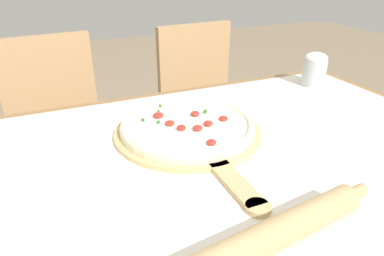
{
  "coord_description": "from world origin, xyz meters",
  "views": [
    {
      "loc": [
        -0.37,
        -0.62,
        1.17
      ],
      "look_at": [
        -0.06,
        0.1,
        0.78
      ],
      "focal_mm": 32.0,
      "sensor_mm": 36.0,
      "label": 1
    }
  ],
  "objects_px": {
    "rolling_pin": "(269,236)",
    "chair_right": "(203,105)",
    "pizza_peel": "(190,134)",
    "flour_cup": "(315,69)",
    "chair_left": "(60,129)",
    "pizza": "(188,125)"
  },
  "relations": [
    {
      "from": "pizza",
      "to": "flour_cup",
      "type": "relative_size",
      "value": 2.92
    },
    {
      "from": "chair_left",
      "to": "pizza",
      "type": "bearing_deg",
      "value": -70.23
    },
    {
      "from": "pizza",
      "to": "chair_left",
      "type": "relative_size",
      "value": 0.4
    },
    {
      "from": "pizza_peel",
      "to": "flour_cup",
      "type": "relative_size",
      "value": 4.6
    },
    {
      "from": "chair_right",
      "to": "rolling_pin",
      "type": "bearing_deg",
      "value": -114.2
    },
    {
      "from": "pizza_peel",
      "to": "chair_right",
      "type": "xyz_separation_m",
      "value": [
        0.36,
        0.68,
        -0.24
      ]
    },
    {
      "from": "pizza_peel",
      "to": "pizza",
      "type": "distance_m",
      "value": 0.03
    },
    {
      "from": "chair_right",
      "to": "flour_cup",
      "type": "relative_size",
      "value": 7.36
    },
    {
      "from": "chair_right",
      "to": "flour_cup",
      "type": "xyz_separation_m",
      "value": [
        0.22,
        -0.48,
        0.29
      ]
    },
    {
      "from": "pizza",
      "to": "chair_right",
      "type": "relative_size",
      "value": 0.4
    },
    {
      "from": "chair_left",
      "to": "flour_cup",
      "type": "relative_size",
      "value": 7.36
    },
    {
      "from": "chair_left",
      "to": "chair_right",
      "type": "distance_m",
      "value": 0.67
    },
    {
      "from": "chair_left",
      "to": "flour_cup",
      "type": "bearing_deg",
      "value": -34.31
    },
    {
      "from": "pizza_peel",
      "to": "chair_left",
      "type": "xyz_separation_m",
      "value": [
        -0.31,
        0.68,
        -0.24
      ]
    },
    {
      "from": "pizza_peel",
      "to": "chair_right",
      "type": "bearing_deg",
      "value": 62.24
    },
    {
      "from": "pizza_peel",
      "to": "chair_left",
      "type": "relative_size",
      "value": 0.63
    },
    {
      "from": "chair_right",
      "to": "flour_cup",
      "type": "bearing_deg",
      "value": -70.12
    },
    {
      "from": "rolling_pin",
      "to": "chair_right",
      "type": "distance_m",
      "value": 1.18
    },
    {
      "from": "chair_right",
      "to": "pizza",
      "type": "bearing_deg",
      "value": -122.66
    },
    {
      "from": "chair_right",
      "to": "flour_cup",
      "type": "distance_m",
      "value": 0.61
    },
    {
      "from": "pizza",
      "to": "rolling_pin",
      "type": "relative_size",
      "value": 0.75
    },
    {
      "from": "pizza_peel",
      "to": "flour_cup",
      "type": "height_order",
      "value": "flour_cup"
    }
  ]
}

